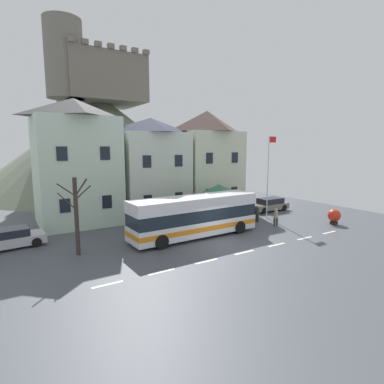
{
  "coord_description": "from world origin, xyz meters",
  "views": [
    {
      "loc": [
        -13.13,
        -16.55,
        6.82
      ],
      "look_at": [
        0.78,
        5.8,
        2.97
      ],
      "focal_mm": 28.9,
      "sensor_mm": 36.0,
      "label": 1
    }
  ],
  "objects_px": {
    "parked_car_00": "(232,209)",
    "pedestrian_03": "(276,217)",
    "hilltop_castle": "(103,140)",
    "bare_tree_00": "(76,214)",
    "parked_car_01": "(11,238)",
    "flagpole": "(269,171)",
    "harbour_buoy": "(334,216)",
    "townhouse_02": "(207,160)",
    "townhouse_00": "(76,162)",
    "townhouse_01": "(152,167)",
    "transit_bus": "(195,217)",
    "pedestrian_02": "(231,212)",
    "bus_shelter": "(219,190)",
    "pedestrian_00": "(257,213)",
    "pedestrian_01": "(249,210)",
    "parked_car_02": "(269,205)",
    "public_bench": "(198,213)"
  },
  "relations": [
    {
      "from": "pedestrian_00",
      "to": "bare_tree_00",
      "type": "distance_m",
      "value": 15.87
    },
    {
      "from": "bus_shelter",
      "to": "bare_tree_00",
      "type": "height_order",
      "value": "bare_tree_00"
    },
    {
      "from": "flagpole",
      "to": "harbour_buoy",
      "type": "distance_m",
      "value": 7.02
    },
    {
      "from": "parked_car_01",
      "to": "transit_bus",
      "type": "bearing_deg",
      "value": -27.16
    },
    {
      "from": "hilltop_castle",
      "to": "pedestrian_03",
      "type": "distance_m",
      "value": 34.03
    },
    {
      "from": "pedestrian_01",
      "to": "parked_car_02",
      "type": "bearing_deg",
      "value": 24.06
    },
    {
      "from": "transit_bus",
      "to": "pedestrian_03",
      "type": "distance_m",
      "value": 7.87
    },
    {
      "from": "bare_tree_00",
      "to": "townhouse_02",
      "type": "bearing_deg",
      "value": 28.19
    },
    {
      "from": "townhouse_00",
      "to": "pedestrian_03",
      "type": "relative_size",
      "value": 7.3
    },
    {
      "from": "parked_car_02",
      "to": "pedestrian_03",
      "type": "height_order",
      "value": "pedestrian_03"
    },
    {
      "from": "townhouse_00",
      "to": "townhouse_01",
      "type": "xyz_separation_m",
      "value": [
        7.0,
        -0.63,
        -0.69
      ]
    },
    {
      "from": "parked_car_00",
      "to": "pedestrian_03",
      "type": "xyz_separation_m",
      "value": [
        0.56,
        -5.24,
        0.16
      ]
    },
    {
      "from": "hilltop_castle",
      "to": "parked_car_00",
      "type": "relative_size",
      "value": 8.93
    },
    {
      "from": "parked_car_00",
      "to": "parked_car_01",
      "type": "bearing_deg",
      "value": -0.04
    },
    {
      "from": "townhouse_00",
      "to": "transit_bus",
      "type": "xyz_separation_m",
      "value": [
        6.52,
        -9.4,
        -3.92
      ]
    },
    {
      "from": "hilltop_castle",
      "to": "pedestrian_01",
      "type": "relative_size",
      "value": 24.42
    },
    {
      "from": "townhouse_00",
      "to": "pedestrian_03",
      "type": "height_order",
      "value": "townhouse_00"
    },
    {
      "from": "pedestrian_01",
      "to": "transit_bus",
      "type": "bearing_deg",
      "value": -165.52
    },
    {
      "from": "hilltop_castle",
      "to": "bare_tree_00",
      "type": "height_order",
      "value": "hilltop_castle"
    },
    {
      "from": "flagpole",
      "to": "pedestrian_01",
      "type": "bearing_deg",
      "value": 177.49
    },
    {
      "from": "parked_car_00",
      "to": "townhouse_01",
      "type": "bearing_deg",
      "value": -32.99
    },
    {
      "from": "parked_car_00",
      "to": "harbour_buoy",
      "type": "height_order",
      "value": "harbour_buoy"
    },
    {
      "from": "public_bench",
      "to": "harbour_buoy",
      "type": "xyz_separation_m",
      "value": [
        8.96,
        -8.34,
        0.29
      ]
    },
    {
      "from": "pedestrian_01",
      "to": "bare_tree_00",
      "type": "relative_size",
      "value": 0.32
    },
    {
      "from": "townhouse_02",
      "to": "harbour_buoy",
      "type": "relative_size",
      "value": 7.85
    },
    {
      "from": "pedestrian_03",
      "to": "flagpole",
      "type": "xyz_separation_m",
      "value": [
        1.66,
        2.67,
        3.71
      ]
    },
    {
      "from": "transit_bus",
      "to": "pedestrian_02",
      "type": "xyz_separation_m",
      "value": [
        5.31,
        2.26,
        -0.65
      ]
    },
    {
      "from": "townhouse_00",
      "to": "townhouse_02",
      "type": "height_order",
      "value": "townhouse_00"
    },
    {
      "from": "townhouse_02",
      "to": "harbour_buoy",
      "type": "height_order",
      "value": "townhouse_02"
    },
    {
      "from": "bus_shelter",
      "to": "pedestrian_00",
      "type": "bearing_deg",
      "value": -41.43
    },
    {
      "from": "townhouse_00",
      "to": "parked_car_02",
      "type": "bearing_deg",
      "value": -16.24
    },
    {
      "from": "flagpole",
      "to": "townhouse_01",
      "type": "bearing_deg",
      "value": 142.07
    },
    {
      "from": "parked_car_02",
      "to": "pedestrian_00",
      "type": "xyz_separation_m",
      "value": [
        -4.7,
        -3.1,
        0.2
      ]
    },
    {
      "from": "townhouse_02",
      "to": "pedestrian_03",
      "type": "xyz_separation_m",
      "value": [
        0.5,
        -9.91,
        -4.55
      ]
    },
    {
      "from": "parked_car_00",
      "to": "bus_shelter",
      "type": "bearing_deg",
      "value": 22.93
    },
    {
      "from": "townhouse_01",
      "to": "harbour_buoy",
      "type": "distance_m",
      "value": 17.53
    },
    {
      "from": "parked_car_01",
      "to": "pedestrian_03",
      "type": "distance_m",
      "value": 20.54
    },
    {
      "from": "townhouse_02",
      "to": "parked_car_01",
      "type": "relative_size",
      "value": 2.53
    },
    {
      "from": "townhouse_00",
      "to": "parked_car_01",
      "type": "xyz_separation_m",
      "value": [
        -5.53,
        -4.96,
        -4.84
      ]
    },
    {
      "from": "townhouse_01",
      "to": "flagpole",
      "type": "bearing_deg",
      "value": -37.93
    },
    {
      "from": "townhouse_02",
      "to": "transit_bus",
      "type": "distance_m",
      "value": 12.19
    },
    {
      "from": "flagpole",
      "to": "bare_tree_00",
      "type": "bearing_deg",
      "value": -176.17
    },
    {
      "from": "townhouse_01",
      "to": "pedestrian_02",
      "type": "distance_m",
      "value": 8.99
    },
    {
      "from": "bus_shelter",
      "to": "pedestrian_02",
      "type": "relative_size",
      "value": 2.21
    },
    {
      "from": "transit_bus",
      "to": "bus_shelter",
      "type": "height_order",
      "value": "bus_shelter"
    },
    {
      "from": "parked_car_01",
      "to": "harbour_buoy",
      "type": "bearing_deg",
      "value": -24.36
    },
    {
      "from": "bare_tree_00",
      "to": "pedestrian_01",
      "type": "bearing_deg",
      "value": 4.72
    },
    {
      "from": "flagpole",
      "to": "harbour_buoy",
      "type": "relative_size",
      "value": 5.76
    },
    {
      "from": "townhouse_02",
      "to": "hilltop_castle",
      "type": "xyz_separation_m",
      "value": [
        -4.97,
        22.91,
        2.61
      ]
    },
    {
      "from": "parked_car_00",
      "to": "parked_car_01",
      "type": "relative_size",
      "value": 1.03
    }
  ]
}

